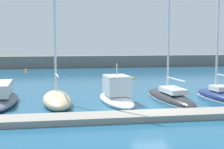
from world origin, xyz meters
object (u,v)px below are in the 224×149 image
(sailboat_sand_third, at_px, (57,98))
(mooring_buoy_orange, at_px, (26,71))
(sailboat_charcoal_fifth, at_px, (170,96))
(mooring_buoy_yellow, at_px, (133,79))
(motorboat_white_fourth, at_px, (116,95))
(sailboat_navy_sixth, at_px, (220,94))

(sailboat_sand_third, bearing_deg, mooring_buoy_orange, 5.43)
(sailboat_charcoal_fifth, bearing_deg, mooring_buoy_orange, 21.78)
(sailboat_charcoal_fifth, distance_m, mooring_buoy_yellow, 13.90)
(motorboat_white_fourth, relative_size, sailboat_navy_sixth, 0.57)
(mooring_buoy_yellow, relative_size, mooring_buoy_orange, 1.03)
(mooring_buoy_yellow, bearing_deg, motorboat_white_fourth, -107.83)
(motorboat_white_fourth, height_order, mooring_buoy_orange, motorboat_white_fourth)
(sailboat_sand_third, bearing_deg, motorboat_white_fourth, -94.29)
(motorboat_white_fourth, xyz_separation_m, mooring_buoy_orange, (-9.49, 27.51, -0.62))
(sailboat_sand_third, bearing_deg, mooring_buoy_yellow, -37.36)
(sailboat_charcoal_fifth, xyz_separation_m, mooring_buoy_orange, (-13.93, 27.22, -0.33))
(sailboat_sand_third, height_order, sailboat_navy_sixth, sailboat_sand_third)
(sailboat_charcoal_fifth, relative_size, mooring_buoy_yellow, 25.60)
(sailboat_navy_sixth, xyz_separation_m, mooring_buoy_yellow, (-4.01, 14.22, -0.40))
(sailboat_navy_sixth, bearing_deg, mooring_buoy_yellow, 9.78)
(sailboat_charcoal_fifth, bearing_deg, sailboat_navy_sixth, -99.77)
(mooring_buoy_orange, bearing_deg, motorboat_white_fourth, -70.96)
(motorboat_white_fourth, distance_m, sailboat_navy_sixth, 8.58)
(sailboat_sand_third, xyz_separation_m, motorboat_white_fourth, (4.52, 0.04, 0.11))
(sailboat_sand_third, xyz_separation_m, mooring_buoy_orange, (-4.98, 27.55, -0.51))
(motorboat_white_fourth, height_order, sailboat_navy_sixth, sailboat_navy_sixth)
(sailboat_sand_third, height_order, mooring_buoy_yellow, sailboat_sand_third)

